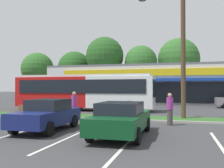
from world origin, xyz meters
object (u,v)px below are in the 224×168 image
object	(u,v)px
car_0	(130,99)
utility_pole	(181,28)
bus_stop_bench	(30,112)
car_2	(121,119)
pedestrian_by_pole	(74,106)
city_bus	(84,91)
pedestrian_near_bench	(170,109)
car_1	(47,115)

from	to	relation	value
car_0	utility_pole	bearing A→B (deg)	116.04
bus_stop_bench	car_0	size ratio (longest dim) A/B	0.37
car_2	pedestrian_by_pole	size ratio (longest dim) A/B	2.63
pedestrian_by_pole	car_2	bearing A→B (deg)	-154.85
city_bus	car_2	xyz separation A→B (m)	(6.07, -11.24, -1.01)
pedestrian_near_bench	car_2	bearing A→B (deg)	-139.19
car_1	pedestrian_by_pole	xyz separation A→B (m)	(-0.26, 3.86, 0.15)
utility_pole	pedestrian_near_bench	xyz separation A→B (m)	(-0.63, -2.64, -5.06)
car_2	utility_pole	bearing A→B (deg)	-21.43
car_0	pedestrian_by_pole	xyz separation A→B (m)	(-1.06, -13.29, 0.10)
car_1	car_2	size ratio (longest dim) A/B	0.88
bus_stop_bench	pedestrian_by_pole	xyz separation A→B (m)	(2.98, 0.26, 0.41)
pedestrian_near_bench	pedestrian_by_pole	bearing A→B (deg)	151.35
car_1	pedestrian_by_pole	distance (m)	3.87
utility_pole	car_2	world-z (taller)	utility_pole
car_1	utility_pole	bearing A→B (deg)	132.90
car_0	car_1	size ratio (longest dim) A/B	1.02
pedestrian_by_pole	car_0	bearing A→B (deg)	-22.29
city_bus	car_0	xyz separation A→B (m)	(3.06, 6.43, -0.95)
city_bus	pedestrian_near_bench	bearing A→B (deg)	-43.23
utility_pole	car_0	size ratio (longest dim) A/B	2.59
bus_stop_bench	car_0	distance (m)	14.14
utility_pole	bus_stop_bench	xyz separation A→B (m)	(-9.55, -2.27, -5.44)
pedestrian_near_bench	pedestrian_by_pole	world-z (taller)	pedestrian_by_pole
city_bus	car_1	size ratio (longest dim) A/B	3.03
city_bus	car_2	size ratio (longest dim) A/B	2.68
car_0	pedestrian_by_pole	size ratio (longest dim) A/B	2.38
bus_stop_bench	pedestrian_by_pole	world-z (taller)	pedestrian_by_pole
bus_stop_bench	car_0	bearing A→B (deg)	-106.58
car_2	pedestrian_near_bench	bearing A→B (deg)	-26.66
car_2	pedestrian_by_pole	world-z (taller)	pedestrian_by_pole
city_bus	car_0	size ratio (longest dim) A/B	2.96
car_2	city_bus	bearing A→B (deg)	28.37
car_0	bus_stop_bench	bearing A→B (deg)	73.42
car_2	pedestrian_by_pole	xyz separation A→B (m)	(-4.06, 4.38, 0.16)
utility_pole	car_1	xyz separation A→B (m)	(-6.31, -5.87, -5.18)
car_0	car_1	bearing A→B (deg)	87.32
utility_pole	city_bus	distance (m)	10.70
city_bus	pedestrian_by_pole	bearing A→B (deg)	-73.61
utility_pole	bus_stop_bench	size ratio (longest dim) A/B	6.99
car_1	bus_stop_bench	bearing A→B (deg)	-138.09
car_0	car_2	world-z (taller)	car_0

